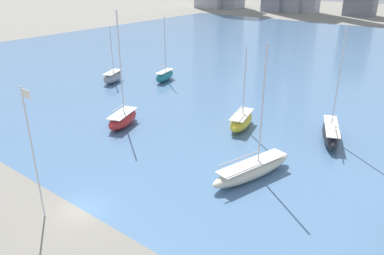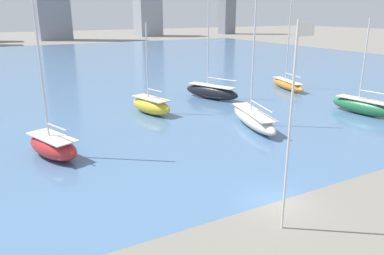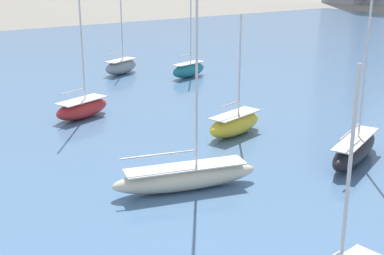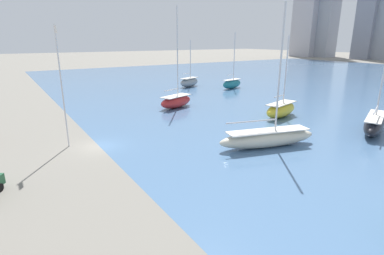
# 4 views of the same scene
# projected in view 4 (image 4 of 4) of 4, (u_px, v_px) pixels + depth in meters

# --- Properties ---
(ground_plane) EXTENTS (500.00, 500.00, 0.00)m
(ground_plane) POSITION_uv_depth(u_px,v_px,m) (99.00, 146.00, 31.27)
(ground_plane) COLOR gray
(flag_pole) EXTENTS (1.24, 0.14, 12.13)m
(flag_pole) POSITION_uv_depth(u_px,v_px,m) (61.00, 84.00, 29.46)
(flag_pole) COLOR silver
(flag_pole) RESTS_ON ground_plane
(sailboat_teal) EXTENTS (3.18, 6.42, 12.21)m
(sailboat_teal) POSITION_uv_depth(u_px,v_px,m) (232.00, 83.00, 67.99)
(sailboat_teal) COLOR #1E757F
(sailboat_teal) RESTS_ON harbor_water
(sailboat_gray) EXTENTS (4.61, 6.68, 10.62)m
(sailboat_gray) POSITION_uv_depth(u_px,v_px,m) (189.00, 82.00, 70.46)
(sailboat_gray) COLOR gray
(sailboat_gray) RESTS_ON harbor_water
(sailboat_black) EXTENTS (5.38, 9.34, 14.27)m
(sailboat_black) POSITION_uv_depth(u_px,v_px,m) (374.00, 123.00, 35.62)
(sailboat_black) COLOR black
(sailboat_black) RESTS_ON harbor_water
(sailboat_yellow) EXTENTS (4.07, 7.34, 11.25)m
(sailboat_yellow) POSITION_uv_depth(u_px,v_px,m) (281.00, 109.00, 42.84)
(sailboat_yellow) COLOR yellow
(sailboat_yellow) RESTS_ON harbor_water
(sailboat_red) EXTENTS (4.65, 7.15, 15.68)m
(sailboat_red) POSITION_uv_depth(u_px,v_px,m) (176.00, 101.00, 48.80)
(sailboat_red) COLOR #B72828
(sailboat_red) RESTS_ON harbor_water
(sailboat_cream) EXTENTS (5.06, 11.00, 14.12)m
(sailboat_cream) POSITION_uv_depth(u_px,v_px,m) (268.00, 138.00, 30.93)
(sailboat_cream) COLOR beige
(sailboat_cream) RESTS_ON harbor_water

